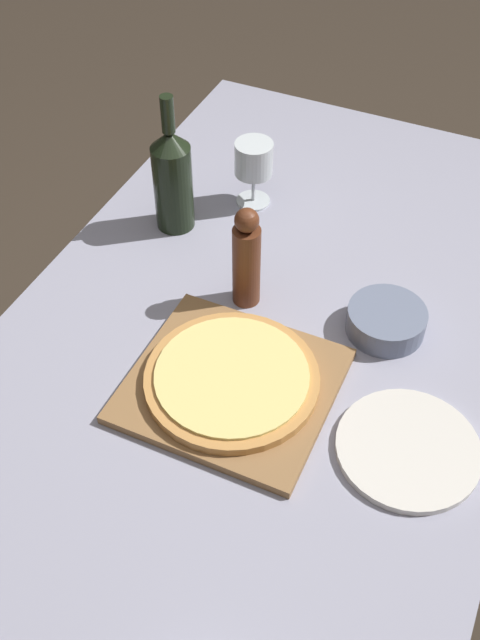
{
  "coord_description": "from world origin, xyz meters",
  "views": [
    {
      "loc": [
        0.37,
        -0.87,
        1.81
      ],
      "look_at": [
        -0.03,
        0.0,
        0.79
      ],
      "focal_mm": 42.0,
      "sensor_mm": 36.0,
      "label": 1
    }
  ],
  "objects_px": {
    "small_bowl": "(386,321)",
    "pepper_mill": "(246,259)",
    "pizza": "(233,379)",
    "wine_bottle": "(173,178)",
    "wine_glass": "(254,161)"
  },
  "relations": [
    {
      "from": "wine_bottle",
      "to": "pepper_mill",
      "type": "relative_size",
      "value": 1.4
    },
    {
      "from": "pepper_mill",
      "to": "pizza",
      "type": "bearing_deg",
      "value": -71.56
    },
    {
      "from": "small_bowl",
      "to": "pepper_mill",
      "type": "bearing_deg",
      "value": -173.02
    },
    {
      "from": "pizza",
      "to": "wine_bottle",
      "type": "relative_size",
      "value": 1.0
    },
    {
      "from": "pizza",
      "to": "pepper_mill",
      "type": "relative_size",
      "value": 1.39
    },
    {
      "from": "pepper_mill",
      "to": "wine_glass",
      "type": "bearing_deg",
      "value": 111.32
    },
    {
      "from": "pizza",
      "to": "wine_bottle",
      "type": "xyz_separation_m",
      "value": [
        -0.32,
        0.38,
        0.1
      ]
    },
    {
      "from": "pizza",
      "to": "pepper_mill",
      "type": "height_order",
      "value": "pepper_mill"
    },
    {
      "from": "pizza",
      "to": "pepper_mill",
      "type": "xyz_separation_m",
      "value": [
        -0.07,
        0.22,
        0.08
      ]
    },
    {
      "from": "pizza",
      "to": "small_bowl",
      "type": "bearing_deg",
      "value": 50.94
    },
    {
      "from": "wine_bottle",
      "to": "wine_glass",
      "type": "height_order",
      "value": "wine_bottle"
    },
    {
      "from": "pepper_mill",
      "to": "small_bowl",
      "type": "xyz_separation_m",
      "value": [
        0.28,
        0.03,
        -0.08
      ]
    },
    {
      "from": "pepper_mill",
      "to": "wine_glass",
      "type": "relative_size",
      "value": 1.45
    },
    {
      "from": "wine_glass",
      "to": "small_bowl",
      "type": "bearing_deg",
      "value": -33.73
    },
    {
      "from": "small_bowl",
      "to": "wine_bottle",
      "type": "bearing_deg",
      "value": 167.16
    }
  ]
}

